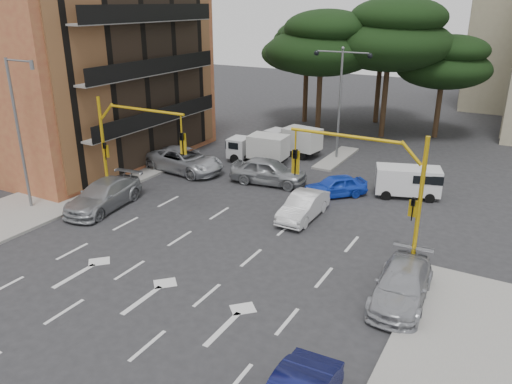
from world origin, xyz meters
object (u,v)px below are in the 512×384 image
street_lamp_center (341,84)px  box_truck_b (293,141)px  car_silver_parked (402,285)px  van_white (408,182)px  car_blue_compact (335,186)px  box_truck_a (258,149)px  street_lamp_left (20,125)px  signal_mast_right (377,181)px  car_silver_wagon (103,195)px  car_white_hatch (303,206)px  car_silver_cross_b (269,171)px  car_silver_cross_a (184,160)px  signal_mast_left (127,139)px

street_lamp_center → box_truck_b: (-3.28, -0.50, -4.38)m
car_silver_parked → van_white: (-2.46, 11.14, 0.22)m
van_white → box_truck_b: 10.53m
car_blue_compact → box_truck_a: 7.84m
street_lamp_left → van_white: size_ratio=2.20×
signal_mast_right → box_truck_a: bearing=137.5°
car_silver_wagon → signal_mast_right: bearing=-3.5°
car_silver_wagon → car_silver_parked: bearing=-11.2°
signal_mast_right → car_silver_wagon: signal_mast_right is taller
car_white_hatch → car_silver_wagon: bearing=-157.9°
signal_mast_right → car_silver_cross_b: (-8.69, 7.01, -3.06)m
signal_mast_right → car_silver_cross_b: 11.58m
car_silver_cross_a → car_silver_parked: (16.66, -8.49, -0.10)m
signal_mast_right → signal_mast_left: bearing=180.0°
street_lamp_left → car_silver_cross_b: size_ratio=1.66×
box_truck_b → car_blue_compact: bearing=-130.5°
car_silver_cross_a → box_truck_b: (4.68, 7.15, 0.26)m
car_silver_parked → box_truck_a: 18.20m
car_blue_compact → box_truck_b: box_truck_b is taller
car_white_hatch → box_truck_b: box_truck_b is taller
van_white → box_truck_a: bearing=-115.9°
signal_mast_left → box_truck_b: 14.25m
car_white_hatch → box_truck_b: (-5.50, 10.34, 0.38)m
signal_mast_right → car_silver_cross_a: (-14.76, 6.36, -3.09)m
car_silver_parked → signal_mast_right: bearing=128.1°
street_lamp_center → car_blue_compact: 8.86m
car_silver_wagon → van_white: bearing=27.8°
van_white → box_truck_b: (-9.52, 4.50, 0.14)m
signal_mast_left → car_silver_wagon: signal_mast_left is taller
car_blue_compact → box_truck_a: (-7.06, 3.37, 0.42)m
street_lamp_left → van_white: street_lamp_left is taller
street_lamp_left → street_lamp_center: (11.29, 17.00, 0.71)m
box_truck_b → box_truck_a: bearing=166.1°
car_silver_cross_b → car_silver_parked: (10.58, -9.14, -0.14)m
box_truck_a → car_silver_cross_a: bearing=135.1°
box_truck_b → van_white: bearing=-107.7°
signal_mast_left → box_truck_a: bearing=77.6°
car_silver_wagon → car_silver_cross_a: bearing=82.5°
signal_mast_right → car_white_hatch: size_ratio=1.47×
street_lamp_left → car_silver_wagon: bearing=31.7°
street_lamp_left → car_silver_cross_a: (3.33, 9.35, -3.93)m
box_truck_a → box_truck_b: 3.36m
signal_mast_right → box_truck_a: signal_mast_right is taller
signal_mast_left → car_blue_compact: signal_mast_left is taller
signal_mast_right → street_lamp_center: 15.65m
box_truck_a → box_truck_b: bearing=-25.8°
signal_mast_right → car_silver_wagon: bearing=-176.3°
car_blue_compact → box_truck_a: size_ratio=0.87×
car_blue_compact → box_truck_b: bearing=176.5°
street_lamp_center → car_white_hatch: 12.04m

